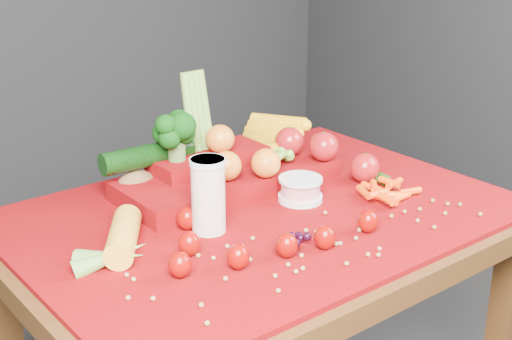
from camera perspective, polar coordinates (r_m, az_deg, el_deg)
table at (r=1.60m, az=0.45°, el=-6.74°), size 1.10×0.80×0.75m
red_cloth at (r=1.56m, az=0.46°, el=-3.44°), size 1.05×0.75×0.01m
milk_glass at (r=1.43m, az=-3.85°, el=-1.83°), size 0.07×0.07×0.16m
yogurt_bowl at (r=1.60m, az=3.57°, el=-1.48°), size 0.10×0.10×0.05m
strawberry_scatter at (r=1.37m, az=-0.10°, el=-5.55°), size 0.44×0.28×0.05m
dark_grape_cluster at (r=1.39m, az=3.11°, el=-5.63°), size 0.06×0.05×0.03m
soybean_scatter at (r=1.42m, az=5.55°, el=-5.61°), size 0.84×0.24×0.01m
corn_ear at (r=1.36m, az=-11.25°, el=-6.35°), size 0.25×0.27×0.06m
potato at (r=1.64m, az=-9.56°, el=-1.12°), size 0.09×0.07×0.06m
baby_carrot_pile at (r=1.65m, az=10.24°, el=-1.52°), size 0.17×0.17×0.03m
green_bean_pile at (r=1.77m, az=9.31°, el=-0.38°), size 0.14×0.12×0.01m
produce_mound at (r=1.67m, az=-1.85°, el=0.61°), size 0.59×0.35×0.27m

